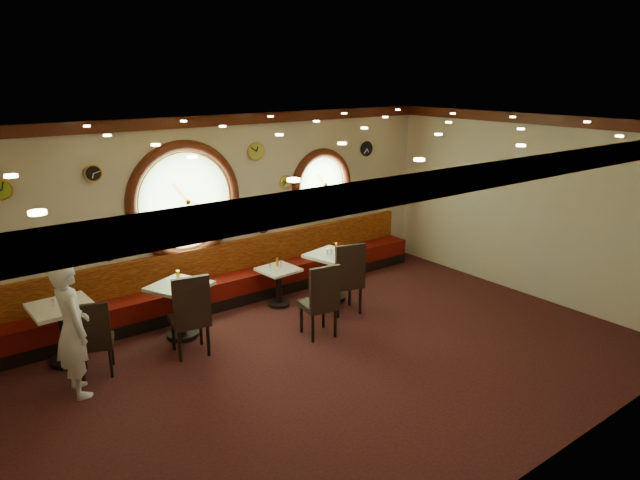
{
  "coord_description": "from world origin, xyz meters",
  "views": [
    {
      "loc": [
        -4.32,
        -5.59,
        3.86
      ],
      "look_at": [
        0.51,
        0.8,
        1.5
      ],
      "focal_mm": 32.0,
      "sensor_mm": 36.0,
      "label": 1
    }
  ],
  "objects": [
    {
      "name": "wall_clock_2",
      "position": [
        0.85,
        2.96,
        1.2
      ],
      "size": [
        0.24,
        0.03,
        0.24
      ],
      "primitive_type": "cylinder",
      "rotation": [
        1.57,
        0.0,
        0.0
      ],
      "color": "red",
      "rests_on": "wall_back"
    },
    {
      "name": "porthole_left_glass",
      "position": [
        -0.6,
        3.0,
        1.85
      ],
      "size": [
        1.66,
        0.02,
        1.66
      ],
      "primitive_type": "cylinder",
      "rotation": [
        1.57,
        0.0,
        0.0
      ],
      "color": "#96D37E",
      "rests_on": "wall_back"
    },
    {
      "name": "wall_clock_1",
      "position": [
        -2.3,
        2.96,
        1.5
      ],
      "size": [
        0.36,
        0.03,
        0.36
      ],
      "primitive_type": "cylinder",
      "rotation": [
        1.57,
        0.0,
        0.0
      ],
      "color": "gold",
      "rests_on": "wall_back"
    },
    {
      "name": "banquette_back",
      "position": [
        0.0,
        2.94,
        0.75
      ],
      "size": [
        8.0,
        0.1,
        0.55
      ],
      "primitive_type": "cube",
      "color": "#660D08",
      "rests_on": "wall_back"
    },
    {
      "name": "condiment_c_salt",
      "position": [
        0.51,
        2.2,
        0.72
      ],
      "size": [
        0.03,
        0.03,
        0.09
      ],
      "primitive_type": "cylinder",
      "color": "silver",
      "rests_on": "table_c"
    },
    {
      "name": "chair_a",
      "position": [
        -2.6,
        1.54,
        0.61
      ],
      "size": [
        0.57,
        0.57,
        0.66
      ],
      "rotation": [
        0.0,
        0.0,
        -0.35
      ],
      "color": "black",
      "rests_on": "floor"
    },
    {
      "name": "floor",
      "position": [
        0.0,
        0.0,
        0.0
      ],
      "size": [
        9.0,
        6.0,
        0.0
      ],
      "primitive_type": "cube",
      "color": "black",
      "rests_on": "ground"
    },
    {
      "name": "condiment_b_bottle",
      "position": [
        -1.17,
        2.1,
        0.93
      ],
      "size": [
        0.05,
        0.05,
        0.18
      ],
      "primitive_type": "cylinder",
      "color": "yellow",
      "rests_on": "table_b"
    },
    {
      "name": "banquette_base",
      "position": [
        0.0,
        2.72,
        0.1
      ],
      "size": [
        8.0,
        0.55,
        0.2
      ],
      "primitive_type": "cube",
      "color": "black",
      "rests_on": "floor"
    },
    {
      "name": "chair_d",
      "position": [
        1.32,
        1.13,
        0.7
      ],
      "size": [
        0.62,
        0.62,
        0.76
      ],
      "rotation": [
        0.0,
        0.0,
        -0.25
      ],
      "color": "black",
      "rests_on": "floor"
    },
    {
      "name": "chair_b",
      "position": [
        -1.36,
        1.31,
        0.7
      ],
      "size": [
        0.6,
        0.6,
        0.75
      ],
      "rotation": [
        0.0,
        0.0,
        -0.19
      ],
      "color": "black",
      "rests_on": "floor"
    },
    {
      "name": "wall_clock_8",
      "position": [
        -1.9,
        2.96,
        1.2
      ],
      "size": [
        0.2,
        0.03,
        0.2
      ],
      "primitive_type": "cylinder",
      "rotation": [
        1.57,
        0.0,
        0.0
      ],
      "color": "silver",
      "rests_on": "wall_back"
    },
    {
      "name": "wall_clock_3",
      "position": [
        0.75,
        2.96,
        2.55
      ],
      "size": [
        0.3,
        0.03,
        0.3
      ],
      "primitive_type": "cylinder",
      "rotation": [
        1.57,
        0.0,
        0.0
      ],
      "color": "#A3C03C",
      "rests_on": "wall_back"
    },
    {
      "name": "porthole_left_ring",
      "position": [
        -0.6,
        2.95,
        1.85
      ],
      "size": [
        1.61,
        0.03,
        1.61
      ],
      "primitive_type": "torus",
      "rotation": [
        1.57,
        0.0,
        0.0
      ],
      "color": "gold",
      "rests_on": "wall_back"
    },
    {
      "name": "chair_c",
      "position": [
        0.45,
        0.68,
        0.66
      ],
      "size": [
        0.56,
        0.56,
        0.72
      ],
      "rotation": [
        0.0,
        0.0,
        -0.16
      ],
      "color": "black",
      "rests_on": "floor"
    },
    {
      "name": "porthole_right_glass",
      "position": [
        2.2,
        3.0,
        1.8
      ],
      "size": [
        1.1,
        0.02,
        1.1
      ],
      "primitive_type": "cylinder",
      "rotation": [
        1.57,
        0.0,
        0.0
      ],
      "color": "#96D37E",
      "rests_on": "wall_back"
    },
    {
      "name": "condiment_b_salt",
      "position": [
        -1.29,
        2.06,
        0.89
      ],
      "size": [
        0.03,
        0.03,
        0.09
      ],
      "primitive_type": "cylinder",
      "color": "silver",
      "rests_on": "table_b"
    },
    {
      "name": "wall_right",
      "position": [
        4.5,
        0.0,
        1.6
      ],
      "size": [
        0.02,
        6.0,
        3.2
      ],
      "primitive_type": "cube",
      "color": "beige",
      "rests_on": "floor"
    },
    {
      "name": "condiment_c_pepper",
      "position": [
        0.68,
        2.13,
        0.72
      ],
      "size": [
        0.03,
        0.03,
        0.09
      ],
      "primitive_type": "cylinder",
      "color": "silver",
      "rests_on": "table_c"
    },
    {
      "name": "molding_right",
      "position": [
        4.45,
        0.0,
        3.11
      ],
      "size": [
        0.1,
        6.0,
        0.18
      ],
      "primitive_type": "cube",
      "color": "#3D150B",
      "rests_on": "wall_back"
    },
    {
      "name": "wall_clock_5",
      "position": [
        -3.2,
        2.96,
        2.35
      ],
      "size": [
        0.26,
        0.03,
        0.26
      ],
      "primitive_type": "cylinder",
      "rotation": [
        1.57,
        0.0,
        0.0
      ],
      "color": "#88AA22",
      "rests_on": "wall_back"
    },
    {
      "name": "porthole_left_frame",
      "position": [
        -0.6,
        2.98,
        1.85
      ],
      "size": [
        1.98,
        0.18,
        1.98
      ],
      "primitive_type": "torus",
      "rotation": [
        1.57,
        0.0,
        0.0
      ],
      "color": "#3D150B",
      "rests_on": "wall_back"
    },
    {
      "name": "banquette_seat",
      "position": [
        0.0,
        2.72,
        0.35
      ],
      "size": [
        8.0,
        0.55,
        0.3
      ],
      "primitive_type": "cube",
      "color": "#580B07",
      "rests_on": "banquette_base"
    },
    {
      "name": "porthole_right_frame",
      "position": [
        2.2,
        2.98,
        1.8
      ],
      "size": [
        1.38,
        0.18,
        1.38
      ],
      "primitive_type": "torus",
      "rotation": [
        1.57,
        0.0,
        0.0
      ],
      "color": "#3D150B",
      "rests_on": "wall_back"
    },
    {
      "name": "condiment_a_salt",
      "position": [
        -2.91,
        2.19,
        0.9
      ],
      "size": [
        0.03,
        0.03,
        0.1
      ],
      "primitive_type": "cylinder",
      "color": "silver",
      "rests_on": "table_a"
    },
    {
      "name": "condiment_c_bottle",
      "position": [
        0.67,
        2.22,
        0.75
      ],
      "size": [
        0.05,
        0.05,
        0.16
      ],
      "primitive_type": "cylinder",
      "color": "gold",
      "rests_on": "table_c"
    },
    {
      "name": "wall_clock_6",
      "position": [
        3.3,
        2.96,
        2.4
      ],
      "size": [
        0.28,
        0.03,
        0.28
      ],
      "primitive_type": "cylinder",
      "rotation": [
        1.57,
        0.0,
        0.0
      ],
      "color": "black",
      "rests_on": "wall_back"
    },
    {
      "name": "table_d",
      "position": [
        1.52,
        1.79,
        0.53
      ],
      "size": [
        0.92,
        0.92,
        0.84
      ],
      "color": "black",
      "rests_on": "floor"
    },
    {
      "name": "condiment_d_bottle",
      "position": [
        1.65,
        1.85,
        0.92
      ],
      "size": [
        0.05,
        0.05,
        0.15
      ],
      "primitive_type": "cylinder",
      "color": "orange",
      "rests_on": "table_d"
    },
    {
      "name": "waiter",
      "position": [
        -2.9,
        1.28,
        0.86
      ],
      "size": [
        0.42,
        0.64,
        1.72
      ],
      "primitive_type": "imported",
      "rotation": [
        0.0,
        0.0,
        1.59
      ],
      "color": "white",
      "rests_on": "floor"
    },
    {
      "name": "ceiling",
      "position": [
        0.0,
        0.0,
        3.2
      ],
      "size": [
        9.0,
        6.0,
        0.02
      ],
      "primitive_type": "cube",
      "color": "gold",
      "rests_on": "wall_back"
    },
    {
      "name": "table_c",
      "position": [
        0.62,
        2.12,
        0.42
      ],
      "size": [
        0.66,
        0.66,
        0.67
      ],
      "color": "black",
      "rests_on": "floor"
    },
    {
      "name": "table_b",
      "position": [
        -1.22,
        1.98,
        0.53
      ],
      "size": [
        1.01,
        1.01,
        0.84
      ],
      "color": "black",
      "rests_on": "floor"
    },
    {
      "name": "wall_clock_0",
      "position": [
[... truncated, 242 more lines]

